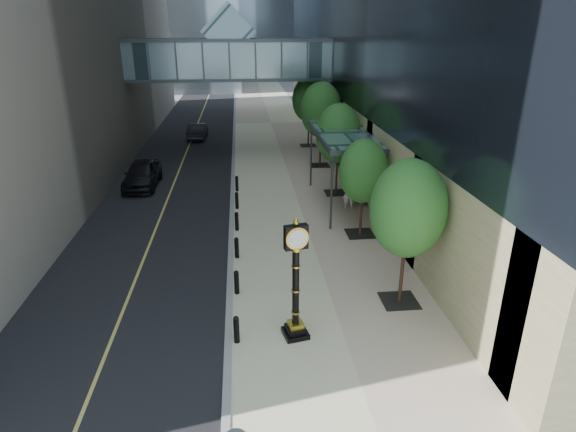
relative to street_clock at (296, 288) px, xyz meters
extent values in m
plane|color=gray|center=(0.68, -1.17, -1.94)|extent=(320.00, 320.00, 0.00)
cube|color=black|center=(-6.32, 38.83, -1.93)|extent=(8.00, 180.00, 0.02)
cube|color=beige|center=(1.68, 38.83, -1.91)|extent=(8.00, 180.00, 0.06)
cube|color=gray|center=(-2.32, 38.83, -1.90)|extent=(0.25, 180.00, 0.07)
cube|color=slate|center=(-2.32, 26.83, 5.56)|extent=(17.00, 4.00, 3.00)
cube|color=#383F44|center=(-2.32, 26.83, 4.11)|extent=(17.00, 4.20, 0.25)
cube|color=#383F44|center=(-2.32, 26.83, 7.01)|extent=(17.00, 4.20, 0.25)
cube|color=slate|center=(-2.32, 26.83, 7.66)|extent=(4.24, 3.00, 4.24)
cube|color=#383F44|center=(4.18, 12.83, 2.26)|extent=(3.00, 8.00, 0.25)
cube|color=slate|center=(4.18, 12.83, 2.41)|extent=(2.80, 7.80, 0.06)
cylinder|color=#383F44|center=(2.88, 9.13, 0.16)|extent=(0.12, 0.12, 4.20)
cylinder|color=#383F44|center=(2.88, 16.53, 0.16)|extent=(0.12, 0.12, 4.20)
cylinder|color=black|center=(-2.02, -0.17, -1.43)|extent=(0.20, 0.20, 0.90)
cylinder|color=black|center=(-2.02, 3.03, -1.43)|extent=(0.20, 0.20, 0.90)
cylinder|color=black|center=(-2.02, 6.23, -1.43)|extent=(0.20, 0.20, 0.90)
cylinder|color=black|center=(-2.02, 9.43, -1.43)|extent=(0.20, 0.20, 0.90)
cylinder|color=black|center=(-2.02, 12.63, -1.43)|extent=(0.20, 0.20, 0.90)
cylinder|color=black|center=(-2.02, 15.83, -1.43)|extent=(0.20, 0.20, 0.90)
cube|color=black|center=(4.28, 1.83, -1.87)|extent=(1.40, 1.40, 0.02)
cylinder|color=#3D261A|center=(4.28, 1.83, -0.36)|extent=(0.14, 0.14, 3.03)
ellipsoid|color=#2A6625|center=(4.28, 1.83, 1.98)|extent=(2.78, 2.78, 3.70)
cube|color=black|center=(4.28, 8.33, -1.87)|extent=(1.40, 1.40, 0.02)
cylinder|color=#3D261A|center=(4.28, 8.33, -0.56)|extent=(0.14, 0.14, 2.63)
ellipsoid|color=#2A6625|center=(4.28, 8.33, 1.47)|extent=(2.41, 2.41, 3.21)
cube|color=black|center=(4.28, 14.83, -1.87)|extent=(1.40, 1.40, 0.02)
cylinder|color=#3D261A|center=(4.28, 14.83, -0.37)|extent=(0.14, 0.14, 3.01)
ellipsoid|color=#2A6625|center=(4.28, 14.83, 1.95)|extent=(2.76, 2.76, 3.67)
cube|color=black|center=(4.28, 21.33, -1.87)|extent=(1.40, 1.40, 0.02)
cylinder|color=#3D261A|center=(4.28, 21.33, -0.22)|extent=(0.14, 0.14, 3.31)
ellipsoid|color=#2A6625|center=(4.28, 21.33, 2.33)|extent=(3.03, 3.03, 4.04)
cube|color=black|center=(4.28, 27.83, -1.87)|extent=(1.40, 1.40, 0.02)
cylinder|color=#3D261A|center=(4.28, 27.83, -0.29)|extent=(0.14, 0.14, 3.17)
ellipsoid|color=#2A6625|center=(4.28, 27.83, 2.15)|extent=(2.90, 2.90, 3.87)
cube|color=black|center=(0.00, 0.00, -1.79)|extent=(0.96, 0.96, 0.18)
cube|color=black|center=(0.00, 0.00, -1.61)|extent=(0.75, 0.75, 0.18)
cube|color=gold|center=(0.00, 0.00, -1.43)|extent=(0.59, 0.59, 0.18)
cylinder|color=black|center=(0.00, 0.00, 0.06)|extent=(0.23, 0.23, 2.79)
cube|color=black|center=(0.00, 0.00, 1.86)|extent=(0.81, 0.42, 0.81)
cylinder|color=white|center=(0.00, 0.16, 1.86)|extent=(0.63, 0.16, 0.63)
cylinder|color=white|center=(0.00, -0.16, 1.86)|extent=(0.63, 0.16, 0.63)
sphere|color=gold|center=(0.00, 0.00, 2.36)|extent=(0.18, 0.18, 0.18)
imported|color=beige|center=(4.47, 12.06, -0.90)|extent=(0.73, 0.49, 1.94)
imported|color=black|center=(-8.26, 17.54, -1.06)|extent=(2.12, 5.08, 1.72)
imported|color=black|center=(-5.71, 31.90, -1.19)|extent=(1.77, 4.49, 1.46)
camera|label=1|loc=(-1.62, -13.86, 8.16)|focal=30.00mm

